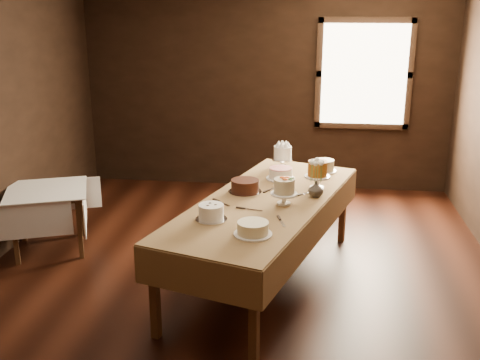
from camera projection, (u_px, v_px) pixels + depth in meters
name	position (u px, v px, depth m)	size (l,w,h in m)	color
floor	(237.00, 283.00, 5.39)	(5.00, 6.00, 0.01)	black
wall_back	(266.00, 87.00, 7.81)	(5.00, 0.02, 2.80)	black
wall_front	(132.00, 322.00, 2.13)	(5.00, 0.02, 2.80)	black
window	(364.00, 74.00, 7.53)	(1.10, 0.05, 1.30)	#FFEABF
display_table	(265.00, 206.00, 5.19)	(1.76, 2.81, 0.81)	#472C18
side_table	(47.00, 196.00, 5.94)	(1.03, 1.03, 0.67)	#472C18
cake_meringue	(283.00, 157.00, 6.14)	(0.23, 0.23, 0.24)	silver
cake_speckled	(324.00, 166.00, 6.02)	(0.29, 0.29, 0.12)	white
cake_lattice	(281.00, 174.00, 5.76)	(0.29, 0.29, 0.11)	white
cake_caramel	(317.00, 176.00, 5.45)	(0.26, 0.26, 0.28)	white
cake_chocolate	(245.00, 186.00, 5.36)	(0.32, 0.32, 0.12)	silver
cake_flowers	(284.00, 193.00, 5.03)	(0.24, 0.24, 0.25)	white
cake_swirl	(211.00, 213.00, 4.68)	(0.26, 0.26, 0.13)	silver
cake_cream	(253.00, 229.00, 4.39)	(0.31, 0.31, 0.11)	white
cake_server_a	(254.00, 210.00, 4.92)	(0.24, 0.03, 0.01)	silver
cake_server_b	(282.00, 223.00, 4.62)	(0.24, 0.03, 0.01)	silver
cake_server_c	(273.00, 188.00, 5.48)	(0.24, 0.03, 0.01)	silver
cake_server_d	(307.00, 193.00, 5.35)	(0.24, 0.03, 0.01)	silver
cake_server_e	(224.00, 204.00, 5.06)	(0.24, 0.03, 0.01)	silver
flower_vase	(316.00, 189.00, 5.24)	(0.14, 0.14, 0.15)	#2D2823
flower_bouquet	(317.00, 169.00, 5.18)	(0.14, 0.14, 0.20)	white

